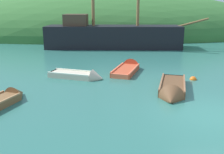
% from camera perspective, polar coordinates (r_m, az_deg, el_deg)
% --- Properties ---
extents(ground_plane, '(120.00, 120.00, 0.00)m').
position_cam_1_polar(ground_plane, '(10.53, 21.61, -8.13)').
color(ground_plane, '#2D6B60').
extents(shore_hill, '(54.55, 22.98, 12.32)m').
position_cam_1_polar(shore_hill, '(39.25, -2.47, 9.69)').
color(shore_hill, '#387033').
rests_on(shore_hill, ground).
extents(sailing_ship, '(15.93, 3.86, 12.82)m').
position_cam_1_polar(sailing_ship, '(25.68, 0.01, 8.55)').
color(sailing_ship, black).
rests_on(sailing_ship, ground).
extents(rowboat_near_dock, '(2.21, 4.02, 1.15)m').
position_cam_1_polar(rowboat_near_dock, '(12.63, 13.32, -3.00)').
color(rowboat_near_dock, brown).
rests_on(rowboat_near_dock, ground).
extents(rowboat_outer_left, '(3.41, 2.01, 0.96)m').
position_cam_1_polar(rowboat_outer_left, '(14.90, -7.19, 0.11)').
color(rowboat_outer_left, beige).
rests_on(rowboat_outer_left, ground).
extents(rowboat_outer_right, '(2.23, 3.72, 1.11)m').
position_cam_1_polar(rowboat_outer_right, '(16.53, 3.63, 1.73)').
color(rowboat_outer_right, '#C64C2D').
rests_on(rowboat_outer_right, ground).
extents(buoy_orange, '(0.39, 0.39, 0.39)m').
position_cam_1_polar(buoy_orange, '(15.21, 17.73, -0.57)').
color(buoy_orange, orange).
rests_on(buoy_orange, ground).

